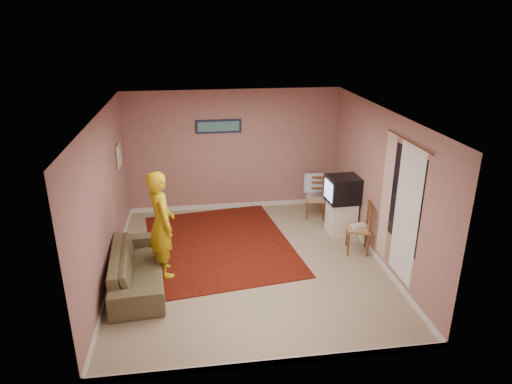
{
  "coord_description": "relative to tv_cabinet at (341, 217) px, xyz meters",
  "views": [
    {
      "loc": [
        -0.83,
        -6.84,
        3.97
      ],
      "look_at": [
        0.22,
        0.6,
        1.08
      ],
      "focal_mm": 32.0,
      "sensor_mm": 36.0,
      "label": 1
    }
  ],
  "objects": [
    {
      "name": "area_rug",
      "position": [
        -2.39,
        -0.2,
        -0.32
      ],
      "size": [
        2.94,
        3.48,
        0.02
      ],
      "primitive_type": "cube",
      "rotation": [
        0.0,
        0.0,
        0.14
      ],
      "color": "black",
      "rests_on": "ground"
    },
    {
      "name": "curtain_floral",
      "position": [
        0.26,
        -1.31,
        0.93
      ],
      "size": [
        0.01,
        0.35,
        2.1
      ],
      "primitive_type": "cube",
      "color": "#EBE5C8",
      "rests_on": "wall_right"
    },
    {
      "name": "picture_back",
      "position": [
        -2.25,
        1.51,
        1.53
      ],
      "size": [
        0.95,
        0.04,
        0.28
      ],
      "color": "black",
      "rests_on": "wall_back"
    },
    {
      "name": "wall_front",
      "position": [
        -1.95,
        -3.46,
        0.98
      ],
      "size": [
        4.5,
        0.02,
        2.6
      ],
      "primitive_type": "cube",
      "color": "#A26F6A",
      "rests_on": "ground"
    },
    {
      "name": "baseboard_left",
      "position": [
        -4.19,
        -0.96,
        -0.27
      ],
      "size": [
        0.02,
        5.0,
        0.1
      ],
      "primitive_type": "cube",
      "color": "silver",
      "rests_on": "ground"
    },
    {
      "name": "game_console",
      "position": [
        0.05,
        -0.79,
        0.18
      ],
      "size": [
        0.25,
        0.19,
        0.05
      ],
      "primitive_type": "cube",
      "rotation": [
        0.0,
        0.0,
        0.11
      ],
      "color": "silver",
      "rests_on": "chair_b"
    },
    {
      "name": "baseboard_front",
      "position": [
        -1.95,
        -3.45,
        -0.27
      ],
      "size": [
        4.5,
        0.02,
        0.1
      ],
      "primitive_type": "cube",
      "color": "silver",
      "rests_on": "ground"
    },
    {
      "name": "sofa",
      "position": [
        -3.75,
        -1.35,
        -0.03
      ],
      "size": [
        0.93,
        2.05,
        0.58
      ],
      "primitive_type": "imported",
      "rotation": [
        0.0,
        0.0,
        1.65
      ],
      "color": "brown",
      "rests_on": "ground"
    },
    {
      "name": "chair_a",
      "position": [
        -0.32,
        0.77,
        0.21
      ],
      "size": [
        0.47,
        0.46,
        0.47
      ],
      "rotation": [
        0.0,
        0.0,
        -0.24
      ],
      "color": "tan",
      "rests_on": "ground"
    },
    {
      "name": "tv_cabinet",
      "position": [
        0.0,
        0.0,
        0.0
      ],
      "size": [
        0.51,
        0.46,
        0.65
      ],
      "primitive_type": "cube",
      "color": "white",
      "rests_on": "ground"
    },
    {
      "name": "blue_throw",
      "position": [
        -0.32,
        0.96,
        0.38
      ],
      "size": [
        0.39,
        0.05,
        0.41
      ],
      "primitive_type": "cube",
      "color": "#94ADF2",
      "rests_on": "chair_a"
    },
    {
      "name": "window",
      "position": [
        0.29,
        -1.86,
        1.13
      ],
      "size": [
        0.01,
        1.1,
        1.5
      ],
      "primitive_type": "cube",
      "color": "black",
      "rests_on": "wall_right"
    },
    {
      "name": "chair_b",
      "position": [
        0.05,
        -0.79,
        0.24
      ],
      "size": [
        0.49,
        0.51,
        0.51
      ],
      "rotation": [
        0.0,
        0.0,
        -1.82
      ],
      "color": "tan",
      "rests_on": "ground"
    },
    {
      "name": "baseboard_right",
      "position": [
        0.29,
        -0.96,
        -0.27
      ],
      "size": [
        0.02,
        5.0,
        0.1
      ],
      "primitive_type": "cube",
      "color": "silver",
      "rests_on": "ground"
    },
    {
      "name": "ceiling",
      "position": [
        -1.95,
        -0.96,
        2.28
      ],
      "size": [
        4.5,
        5.0,
        0.02
      ],
      "primitive_type": "cube",
      "color": "white",
      "rests_on": "wall_back"
    },
    {
      "name": "wall_left",
      "position": [
        -4.2,
        -0.96,
        0.98
      ],
      "size": [
        0.02,
        5.0,
        2.6
      ],
      "primitive_type": "cube",
      "color": "#A26F6A",
      "rests_on": "ground"
    },
    {
      "name": "wall_back",
      "position": [
        -1.95,
        1.54,
        0.98
      ],
      "size": [
        4.5,
        0.02,
        2.6
      ],
      "primitive_type": "cube",
      "color": "#A26F6A",
      "rests_on": "ground"
    },
    {
      "name": "curtain_sheer",
      "position": [
        0.28,
        -2.01,
        0.93
      ],
      "size": [
        0.01,
        0.75,
        2.1
      ],
      "primitive_type": "cube",
      "color": "white",
      "rests_on": "wall_right"
    },
    {
      "name": "baseboard_back",
      "position": [
        -1.95,
        1.53,
        -0.27
      ],
      "size": [
        4.5,
        0.02,
        0.1
      ],
      "primitive_type": "cube",
      "color": "silver",
      "rests_on": "ground"
    },
    {
      "name": "ground",
      "position": [
        -1.95,
        -0.96,
        -0.32
      ],
      "size": [
        5.0,
        5.0,
        0.0
      ],
      "primitive_type": "plane",
      "color": "tan",
      "rests_on": "ground"
    },
    {
      "name": "crt_tv",
      "position": [
        -0.01,
        -0.0,
        0.58
      ],
      "size": [
        0.61,
        0.55,
        0.5
      ],
      "rotation": [
        0.0,
        0.0,
        0.05
      ],
      "color": "black",
      "rests_on": "tv_cabinet"
    },
    {
      "name": "person",
      "position": [
        -3.35,
        -1.07,
        0.56
      ],
      "size": [
        0.61,
        0.75,
        1.77
      ],
      "primitive_type": "imported",
      "rotation": [
        0.0,
        0.0,
        1.89
      ],
      "color": "gold",
      "rests_on": "ground"
    },
    {
      "name": "picture_left",
      "position": [
        -4.17,
        0.64,
        1.23
      ],
      "size": [
        0.04,
        0.38,
        0.42
      ],
      "color": "#CFBC8E",
      "rests_on": "wall_left"
    },
    {
      "name": "curtain_rod",
      "position": [
        0.25,
        -1.86,
        2.0
      ],
      "size": [
        0.02,
        1.4,
        0.02
      ],
      "primitive_type": "cylinder",
      "rotation": [
        1.57,
        0.0,
        0.0
      ],
      "color": "brown",
      "rests_on": "wall_right"
    },
    {
      "name": "wall_right",
      "position": [
        0.3,
        -0.96,
        0.98
      ],
      "size": [
        0.02,
        5.0,
        2.6
      ],
      "primitive_type": "cube",
      "color": "#A26F6A",
      "rests_on": "ground"
    },
    {
      "name": "dvd_player",
      "position": [
        -0.32,
        0.77,
        0.15
      ],
      "size": [
        0.42,
        0.35,
        0.06
      ],
      "primitive_type": "cube",
      "rotation": [
        0.0,
        0.0,
        -0.31
      ],
      "color": "#B6B6BB",
      "rests_on": "chair_a"
    }
  ]
}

